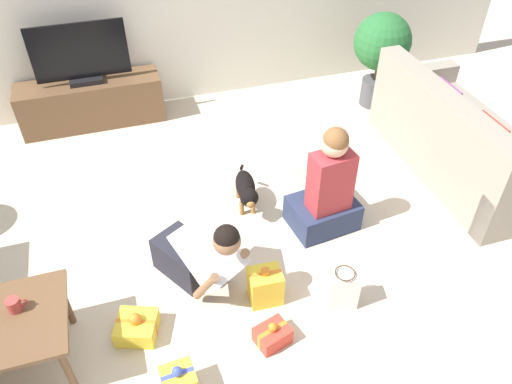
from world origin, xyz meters
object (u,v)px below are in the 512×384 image
Objects in this scene: person_kneeling at (200,253)px; gift_box_a at (272,335)px; dog at (246,189)px; tv_console at (92,103)px; person_sitting at (327,192)px; tv at (81,57)px; potted_plant_corner_right at (381,48)px; sofa_right at (459,142)px; gift_box_c at (179,382)px; gift_bag_a at (342,289)px; mug at (14,305)px; gift_box_d at (265,286)px; gift_box_b at (137,327)px.

person_kneeling is 0.74m from gift_box_a.
tv_console is at bearing 130.07° from dog.
person_sitting is at bearing -52.31° from tv_console.
tv is 2.78m from person_sitting.
potted_plant_corner_right is (3.00, -0.52, -0.08)m from tv.
sofa_right is 2.08× the size of tv.
potted_plant_corner_right is at bearing 51.10° from gift_box_a.
tv_console is at bearing 73.00° from person_kneeling.
potted_plant_corner_right reaches higher than gift_box_a.
tv is at bearing 59.85° from sofa_right.
gift_box_c is 0.77× the size of gift_bag_a.
gift_box_a is (0.93, -3.09, -0.17)m from tv_console.
mug is (-1.48, 0.37, 0.44)m from gift_box_a.
gift_box_c is at bearing -134.83° from potted_plant_corner_right.
gift_bag_a is (-1.67, -1.12, -0.14)m from sofa_right.
tv_console reaches higher than gift_box_d.
potted_plant_corner_right is 3.35m from gift_box_a.
person_kneeling reaches higher than gift_box_d.
gift_box_d is (-0.15, -0.95, -0.08)m from dog.
gift_bag_a is at bearing -7.60° from gift_box_b.
gift_box_b is 0.77m from mug.
tv reaches higher than sofa_right.
tv_console is at bearing 109.89° from gift_box_d.
tv_console is 1.40× the size of potted_plant_corner_right.
tv_console is at bearing 91.88° from gift_box_b.
sofa_right is 1.33× the size of tv_console.
potted_plant_corner_right is 3.72m from gift_box_b.
person_sitting is 3.82× the size of gift_box_a.
tv is at bearing 116.67° from gift_bag_a.
mug is (-3.70, -0.89, 0.21)m from sofa_right.
dog is at bearing 42.78° from gift_box_b.
sofa_right is 1.36m from potted_plant_corner_right.
gift_box_a is at bearing -14.14° from mug.
gift_box_a is 0.58m from gift_bag_a.
mug reaches higher than gift_box_b.
gift_bag_a is at bearing -65.78° from dog.
gift_box_d is at bearing -91.08° from dog.
sofa_right is 1.96× the size of person_sitting.
person_sitting is (1.08, 0.30, 0.04)m from person_kneeling.
person_sitting reaches higher than person_kneeling.
tv_console is 2.13m from dog.
person_kneeling is 3.10× the size of gift_box_a.
potted_plant_corner_right is at bearing 57.98° from gift_bag_a.
gift_box_c is (-1.40, -1.08, -0.26)m from person_sitting.
gift_box_d is at bearing 35.84° from gift_box_c.
person_sitting reaches higher than mug.
gift_bag_a is at bearing 68.34° from person_sitting.
dog is 1.64× the size of gift_bag_a.
potted_plant_corner_right is 1.05× the size of person_sitting.
gift_box_a is (-2.07, -2.57, -0.60)m from potted_plant_corner_right.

